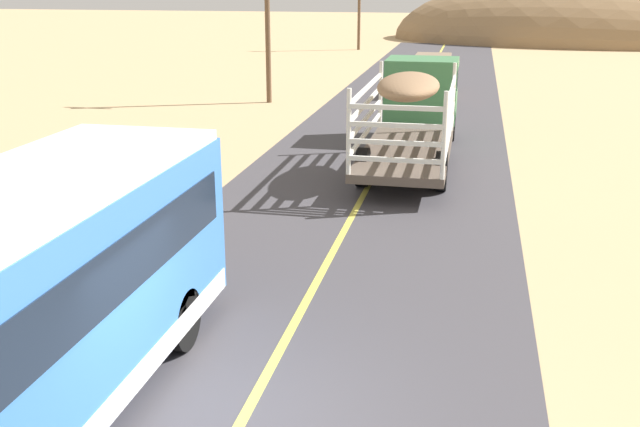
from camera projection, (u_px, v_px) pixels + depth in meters
The scene contains 7 objects.
ground_plane at pixel (241, 423), 9.68m from camera, with size 240.00×240.00×0.00m, color tan.
road_surface at pixel (241, 423), 9.68m from camera, with size 8.00×120.00×0.02m, color #423F44.
road_centre_line at pixel (241, 422), 9.67m from camera, with size 0.16×117.60×0.00m, color #D8CC4C.
livestock_truck at pixel (417, 100), 24.10m from camera, with size 2.53×9.70×3.02m.
car_far at pixel (432, 73), 36.60m from camera, with size 1.90×4.62×1.93m.
power_pole_mid at pixel (267, 10), 33.33m from camera, with size 2.20×0.24×7.91m.
distant_hill at pixel (593, 40), 69.03m from camera, with size 37.65×22.19×12.55m, color #8D6E4C.
Camera 1 is at (2.74, -7.96, 5.64)m, focal length 40.95 mm.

